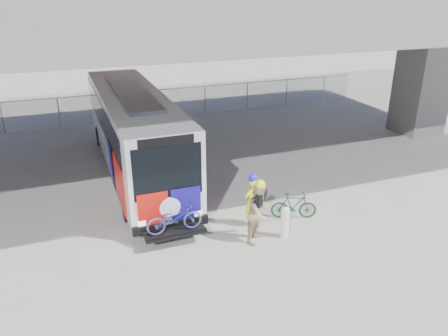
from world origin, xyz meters
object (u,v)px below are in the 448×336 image
bike_parked (294,206)px  cyclist_hivis (252,201)px  bus (134,126)px  bollard (285,221)px  cyclist_tan (259,212)px

bike_parked → cyclist_hivis: bearing=109.4°
bus → cyclist_hivis: (2.83, -6.32, -1.17)m
bollard → bike_parked: 1.39m
bus → cyclist_tan: size_ratio=5.94×
bus → bollard: size_ratio=11.60×
cyclist_tan → bus: bearing=69.6°
cyclist_hivis → bike_parked: 1.67m
cyclist_tan → bollard: bearing=-49.2°
bus → bollard: (3.51, -7.43, -1.51)m
cyclist_tan → bike_parked: cyclist_tan is taller
bollard → cyclist_tan: size_ratio=0.51×
cyclist_hivis → bus: bearing=-79.9°
bike_parked → bus: bearing=56.7°
bike_parked → bollard: bearing=160.2°
bollard → bike_parked: bollard is taller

